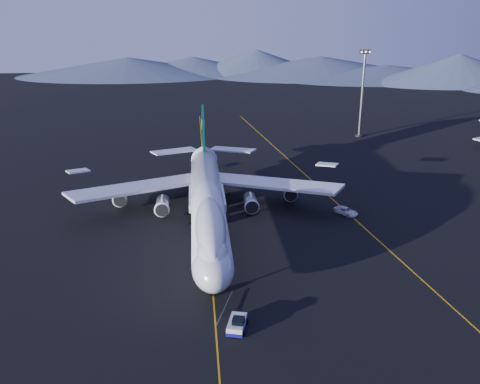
{
  "coord_description": "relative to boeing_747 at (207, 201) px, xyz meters",
  "views": [
    {
      "loc": [
        -2.15,
        -100.25,
        44.16
      ],
      "look_at": [
        6.92,
        4.25,
        6.0
      ],
      "focal_mm": 40.0,
      "sensor_mm": 36.0,
      "label": 1
    }
  ],
  "objects": [
    {
      "name": "service_van",
      "position": [
        30.0,
        4.49,
        -5.04
      ],
      "size": [
        5.27,
        6.03,
        1.54
      ],
      "primitive_type": "imported",
      "rotation": [
        0.0,
        0.0,
        0.61
      ],
      "color": "white",
      "rests_on": "ground"
    },
    {
      "name": "floodlight_mast",
      "position": [
        53.42,
        72.52,
        8.64
      ],
      "size": [
        3.52,
        2.64,
        28.52
      ],
      "rotation": [
        0.0,
        0.0,
        -0.2
      ],
      "color": "black",
      "rests_on": "ground"
    },
    {
      "name": "boeing_747",
      "position": [
        0.0,
        0.0,
        0.0
      ],
      "size": [
        59.62,
        72.43,
        19.37
      ],
      "color": "silver",
      "rests_on": "ground"
    },
    {
      "name": "taxiway_line_side",
      "position": [
        30.0,
        9.97,
        -5.8
      ],
      "size": [
        28.08,
        198.09,
        0.01
      ],
      "primitive_type": "cube",
      "rotation": [
        0.0,
        0.0,
        0.14
      ],
      "color": "orange",
      "rests_on": "ground"
    },
    {
      "name": "pushback_tug",
      "position": [
        3.0,
        -35.87,
        -5.17
      ],
      "size": [
        3.59,
        5.14,
        2.04
      ],
      "rotation": [
        0.0,
        0.0,
        -0.26
      ],
      "color": "silver",
      "rests_on": "ground"
    },
    {
      "name": "taxiway_line_main",
      "position": [
        -0.0,
        -0.03,
        -5.8
      ],
      "size": [
        0.25,
        220.0,
        0.01
      ],
      "primitive_type": "cube",
      "color": "orange",
      "rests_on": "ground"
    },
    {
      "name": "ground",
      "position": [
        -0.0,
        -0.03,
        -5.81
      ],
      "size": [
        500.0,
        500.0,
        0.0
      ],
      "primitive_type": "plane",
      "color": "black",
      "rests_on": "ground"
    }
  ]
}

